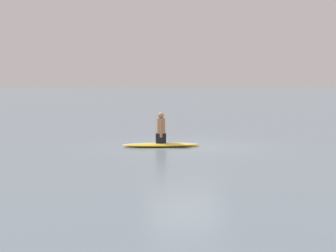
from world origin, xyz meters
TOP-DOWN VIEW (x-y plane):
  - ground_plane at (0.00, 0.00)m, footprint 400.00×400.00m
  - surfboard at (-0.16, -0.82)m, footprint 1.08×2.68m
  - person_paddler at (-0.16, -0.82)m, footprint 0.46×0.38m

SIDE VIEW (x-z plane):
  - ground_plane at x=0.00m, z-range 0.00..0.00m
  - surfboard at x=-0.16m, z-range 0.00..0.14m
  - person_paddler at x=-0.16m, z-range 0.09..1.12m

